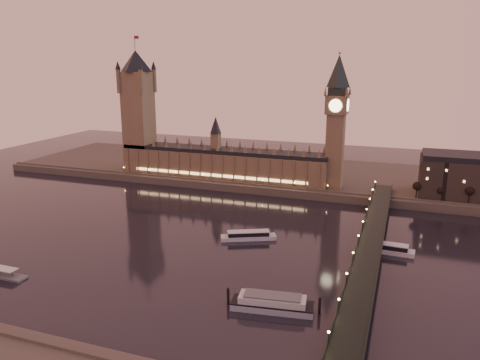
% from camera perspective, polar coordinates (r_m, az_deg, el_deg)
% --- Properties ---
extents(ground, '(700.00, 700.00, 0.00)m').
position_cam_1_polar(ground, '(282.09, -3.70, -7.25)').
color(ground, black).
rests_on(ground, ground).
extents(far_embankment, '(560.00, 130.00, 6.00)m').
position_cam_1_polar(far_embankment, '(424.19, 8.94, 0.50)').
color(far_embankment, '#423D35').
rests_on(far_embankment, ground).
extents(palace_of_westminster, '(180.00, 26.62, 52.00)m').
position_cam_1_polar(palace_of_westminster, '(397.83, -2.15, 2.50)').
color(palace_of_westminster, brown).
rests_on(palace_of_westminster, ground).
extents(victoria_tower, '(31.68, 31.68, 118.00)m').
position_cam_1_polar(victoria_tower, '(427.25, -12.33, 9.00)').
color(victoria_tower, brown).
rests_on(victoria_tower, ground).
extents(big_ben, '(17.68, 17.68, 104.00)m').
position_cam_1_polar(big_ben, '(366.79, 11.69, 7.88)').
color(big_ben, brown).
rests_on(big_ben, ground).
extents(westminster_bridge, '(13.20, 260.00, 15.30)m').
position_cam_1_polar(westminster_bridge, '(259.90, 15.38, -8.41)').
color(westminster_bridge, black).
rests_on(westminster_bridge, ground).
extents(bare_tree_0, '(5.27, 5.27, 10.72)m').
position_cam_1_polar(bare_tree_0, '(360.62, 20.72, -0.98)').
color(bare_tree_0, black).
rests_on(bare_tree_0, ground).
extents(bare_tree_1, '(5.27, 5.27, 10.72)m').
position_cam_1_polar(bare_tree_1, '(361.46, 23.32, -1.20)').
color(bare_tree_1, black).
rests_on(bare_tree_1, ground).
extents(bare_tree_2, '(5.27, 5.27, 10.72)m').
position_cam_1_polar(bare_tree_2, '(363.05, 25.91, -1.41)').
color(bare_tree_2, black).
rests_on(bare_tree_2, ground).
extents(cruise_boat_a, '(32.80, 20.34, 5.26)m').
position_cam_1_polar(cruise_boat_a, '(281.02, 1.03, -6.80)').
color(cruise_boat_a, silver).
rests_on(cruise_boat_a, ground).
extents(cruise_boat_b, '(29.65, 8.68, 5.42)m').
position_cam_1_polar(cruise_boat_b, '(275.34, 17.49, -7.95)').
color(cruise_boat_b, silver).
rests_on(cruise_boat_b, ground).
extents(moored_barge, '(40.49, 14.69, 7.49)m').
position_cam_1_polar(moored_barge, '(207.58, 3.96, -14.73)').
color(moored_barge, '#8FA0B6').
rests_on(moored_barge, ground).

